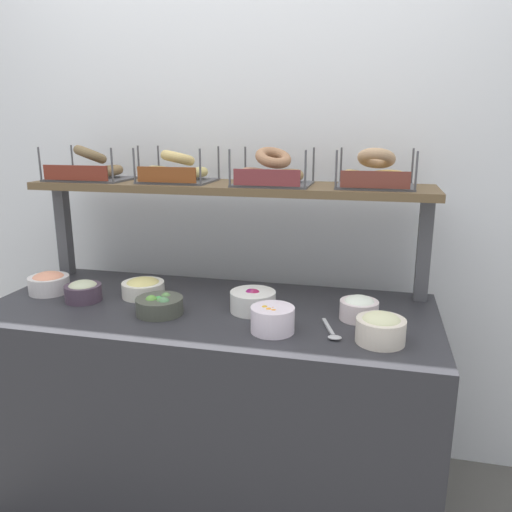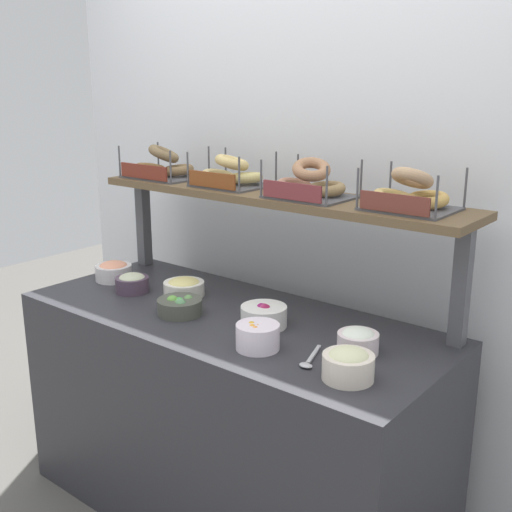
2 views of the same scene
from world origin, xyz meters
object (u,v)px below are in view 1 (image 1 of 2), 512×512
(bowl_cream_cheese, at_px, (359,308))
(serving_spoon_near_plate, at_px, (332,333))
(bowl_fruit_salad, at_px, (272,319))
(bagel_basket_sesame, at_px, (375,174))
(bowl_potato_salad, at_px, (381,328))
(bowl_egg_salad, at_px, (143,287))
(bagel_basket_everything, at_px, (273,172))
(bowl_beet_salad, at_px, (253,300))
(bowl_veggie_mix, at_px, (159,305))
(bowl_lox_spread, at_px, (49,282))
(bowl_tuna_salad, at_px, (83,291))
(bagel_basket_plain, at_px, (177,170))
(bagel_basket_cinnamon_raisin, at_px, (90,169))

(bowl_cream_cheese, xyz_separation_m, serving_spoon_near_plate, (-0.08, -0.16, -0.03))
(bowl_fruit_salad, relative_size, bagel_basket_sesame, 0.51)
(bowl_potato_salad, distance_m, bowl_egg_salad, 0.94)
(bowl_fruit_salad, distance_m, bagel_basket_everything, 0.61)
(bowl_beet_salad, distance_m, bowl_veggie_mix, 0.34)
(bowl_veggie_mix, distance_m, bagel_basket_everything, 0.66)
(bowl_lox_spread, xyz_separation_m, serving_spoon_near_plate, (1.15, -0.16, -0.03))
(bowl_veggie_mix, bearing_deg, bowl_tuna_salad, 169.84)
(bagel_basket_plain, relative_size, bagel_basket_sesame, 1.00)
(bowl_fruit_salad, relative_size, bagel_basket_plain, 0.51)
(bagel_basket_plain, bearing_deg, serving_spoon_near_plate, -31.53)
(bowl_beet_salad, relative_size, bowl_cream_cheese, 1.24)
(bowl_potato_salad, xyz_separation_m, bowl_fruit_salad, (-0.34, 0.00, -0.00))
(bowl_cream_cheese, xyz_separation_m, bowl_fruit_salad, (-0.27, -0.18, 0.00))
(bowl_beet_salad, bearing_deg, bagel_basket_everything, 85.89)
(bowl_egg_salad, xyz_separation_m, serving_spoon_near_plate, (0.76, -0.21, -0.03))
(bowl_potato_salad, height_order, bagel_basket_everything, bagel_basket_everything)
(bowl_lox_spread, distance_m, bowl_cream_cheese, 1.23)
(bowl_beet_salad, distance_m, bowl_potato_salad, 0.48)
(bowl_fruit_salad, xyz_separation_m, bagel_basket_sesame, (0.30, 0.44, 0.44))
(bowl_veggie_mix, relative_size, bagel_basket_cinnamon_raisin, 0.50)
(bowl_beet_salad, distance_m, bowl_cream_cheese, 0.38)
(bowl_veggie_mix, xyz_separation_m, bowl_cream_cheese, (0.70, 0.11, 0.01))
(bagel_basket_everything, bearing_deg, bowl_veggie_mix, -133.65)
(bowl_egg_salad, height_order, bagel_basket_everything, bagel_basket_everything)
(bowl_beet_salad, height_order, bowl_cream_cheese, same)
(bowl_cream_cheese, bearing_deg, bowl_veggie_mix, -170.74)
(bagel_basket_plain, distance_m, bagel_basket_everything, 0.40)
(bagel_basket_everything, bearing_deg, bowl_beet_salad, -94.11)
(bowl_lox_spread, distance_m, bowl_veggie_mix, 0.54)
(bowl_tuna_salad, distance_m, bagel_basket_cinnamon_raisin, 0.54)
(bowl_fruit_salad, bearing_deg, bagel_basket_everything, 102.10)
(bowl_potato_salad, bearing_deg, bagel_basket_plain, 152.10)
(bowl_beet_salad, xyz_separation_m, bowl_veggie_mix, (-0.32, -0.10, -0.01))
(bowl_veggie_mix, bearing_deg, bowl_egg_salad, 131.06)
(bowl_tuna_salad, relative_size, bagel_basket_plain, 0.49)
(bowl_potato_salad, bearing_deg, serving_spoon_near_plate, 171.46)
(bowl_cream_cheese, xyz_separation_m, bagel_basket_everything, (-0.36, 0.24, 0.44))
(bowl_potato_salad, height_order, bowl_egg_salad, bowl_potato_salad)
(bagel_basket_plain, bearing_deg, bowl_egg_salad, -110.28)
(bowl_tuna_salad, distance_m, bagel_basket_plain, 0.61)
(bowl_potato_salad, height_order, bagel_basket_cinnamon_raisin, bagel_basket_cinnamon_raisin)
(bowl_egg_salad, bearing_deg, bagel_basket_cinnamon_raisin, 147.40)
(bowl_potato_salad, relative_size, bowl_cream_cheese, 1.15)
(bagel_basket_cinnamon_raisin, relative_size, bagel_basket_sesame, 1.18)
(bowl_lox_spread, xyz_separation_m, bagel_basket_plain, (0.47, 0.26, 0.43))
(bowl_fruit_salad, height_order, bagel_basket_sesame, bagel_basket_sesame)
(bowl_egg_salad, xyz_separation_m, bowl_fruit_salad, (0.57, -0.23, 0.01))
(bowl_fruit_salad, height_order, bagel_basket_cinnamon_raisin, bagel_basket_cinnamon_raisin)
(bowl_lox_spread, bearing_deg, bowl_beet_salad, -0.80)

